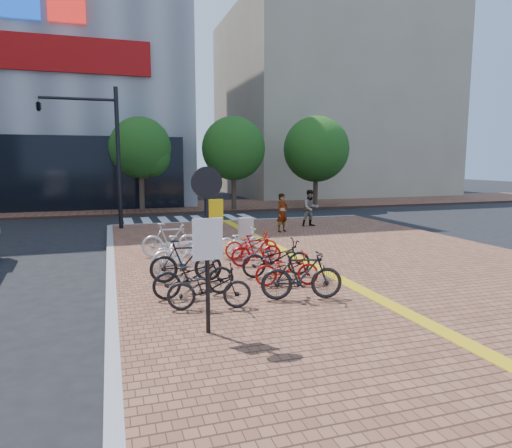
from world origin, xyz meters
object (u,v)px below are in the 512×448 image
object	(u,v)px
bike_4	(180,250)
notice_sign	(207,230)
traffic_light_pole	(83,131)
bike_2	(186,261)
bike_0	(209,287)
bike_3	(183,254)
bike_6	(302,275)
bike_5	(170,240)
utility_box	(246,233)
bike_7	(287,269)
pedestrian_a	(282,213)
bike_10	(252,245)
bike_8	(277,258)
yellow_sign	(216,217)
bike_11	(241,240)
bike_9	(256,250)
bike_1	(194,275)
pedestrian_b	(311,208)

from	to	relation	value
bike_4	notice_sign	xyz separation A→B (m)	(-0.38, -6.11, 1.53)
notice_sign	traffic_light_pole	bearing A→B (deg)	100.61
bike_2	bike_0	bearing A→B (deg)	-168.65
bike_2	bike_4	world-z (taller)	bike_2
bike_0	bike_4	world-z (taller)	bike_0
bike_3	bike_6	xyz separation A→B (m)	(2.26, -3.34, 0.01)
bike_5	bike_6	xyz separation A→B (m)	(2.30, -5.80, 0.00)
utility_box	traffic_light_pole	bearing A→B (deg)	131.19
bike_7	pedestrian_a	distance (m)	9.14
bike_5	bike_10	bearing A→B (deg)	-106.02
bike_8	notice_sign	distance (m)	4.76
bike_10	yellow_sign	distance (m)	1.53
bike_5	bike_4	bearing A→B (deg)	-163.58
bike_2	bike_5	size ratio (longest dim) A/B	1.00
bike_11	utility_box	bearing A→B (deg)	-29.91
bike_2	bike_9	xyz separation A→B (m)	(2.39, 1.27, -0.09)
bike_8	yellow_sign	bearing A→B (deg)	20.47
bike_7	yellow_sign	world-z (taller)	yellow_sign
bike_5	pedestrian_a	distance (m)	6.86
bike_10	utility_box	xyz separation A→B (m)	(0.35, 1.86, 0.10)
bike_2	notice_sign	size ratio (longest dim) A/B	0.61
utility_box	notice_sign	xyz separation A→B (m)	(-3.09, -7.96, 1.40)
bike_1	bike_10	bearing A→B (deg)	-40.39
bike_0	bike_7	size ratio (longest dim) A/B	1.09
bike_0	bike_1	size ratio (longest dim) A/B	0.92
bike_8	bike_9	distance (m)	1.43
bike_0	traffic_light_pole	distance (m)	14.18
bike_7	pedestrian_a	size ratio (longest dim) A/B	0.96
bike_7	bike_3	bearing A→B (deg)	58.08
bike_4	bike_9	xyz separation A→B (m)	(2.19, -1.05, 0.05)
bike_10	bike_11	size ratio (longest dim) A/B	1.09
bike_3	bike_4	world-z (taller)	bike_3
bike_4	bike_11	size ratio (longest dim) A/B	1.01
bike_11	notice_sign	size ratio (longest dim) A/B	0.53
pedestrian_b	yellow_sign	world-z (taller)	yellow_sign
bike_2	bike_10	bearing A→B (deg)	-39.40
bike_11	traffic_light_pole	bearing A→B (deg)	34.51
bike_2	yellow_sign	size ratio (longest dim) A/B	0.98
pedestrian_a	bike_0	bearing A→B (deg)	-145.06
bike_1	bike_2	distance (m)	1.37
bike_1	yellow_sign	world-z (taller)	yellow_sign
bike_7	notice_sign	distance (m)	4.04
bike_8	notice_sign	world-z (taller)	notice_sign
bike_7	traffic_light_pole	distance (m)	13.76
bike_10	bike_7	bearing A→B (deg)	-178.41
bike_8	notice_sign	xyz separation A→B (m)	(-2.71, -3.64, 1.45)
bike_1	traffic_light_pole	distance (m)	13.19
bike_7	traffic_light_pole	size ratio (longest dim) A/B	0.25
bike_11	pedestrian_a	xyz separation A→B (m)	(3.08, 3.95, 0.45)
utility_box	traffic_light_pole	distance (m)	9.72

